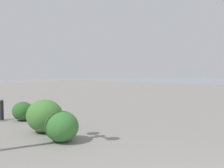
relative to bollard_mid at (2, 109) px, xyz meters
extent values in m
cylinder|color=#232328|center=(0.00, 0.00, -0.07)|extent=(0.12, 0.12, 0.55)
sphere|color=#232328|center=(0.00, 0.00, 0.25)|extent=(0.13, 0.13, 0.13)
ellipsoid|color=#2D6628|center=(-0.57, -0.44, -0.05)|extent=(0.71, 0.64, 0.60)
ellipsoid|color=#387533|center=(-3.45, 0.05, 0.00)|extent=(0.81, 0.73, 0.69)
ellipsoid|color=#477F38|center=(-2.41, -0.14, 0.08)|extent=(1.00, 0.90, 0.85)
camera|label=1|loc=(-8.09, 3.17, 1.23)|focal=39.87mm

